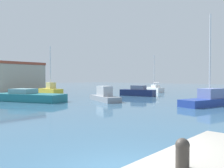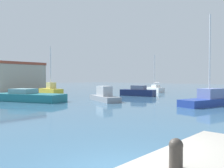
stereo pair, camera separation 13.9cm
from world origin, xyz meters
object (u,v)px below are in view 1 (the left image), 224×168
object	(u,v)px
sailboat_yellow_behind_lamppost	(51,91)
motorboat_navy_inner_mooring	(138,92)
motorboat_teal_center_channel	(29,97)
mooring_bollard	(182,152)
sailboat_white_outer_mooring	(154,89)
motorboat_grey_far_left	(105,96)
sailboat_blue_near_pier	(210,99)

from	to	relation	value
sailboat_yellow_behind_lamppost	motorboat_navy_inner_mooring	bearing A→B (deg)	-55.37
sailboat_yellow_behind_lamppost	motorboat_teal_center_channel	distance (m)	9.71
motorboat_navy_inner_mooring	sailboat_yellow_behind_lamppost	bearing A→B (deg)	124.63
mooring_bollard	sailboat_white_outer_mooring	bearing A→B (deg)	33.48
mooring_bollard	sailboat_yellow_behind_lamppost	world-z (taller)	sailboat_yellow_behind_lamppost
sailboat_yellow_behind_lamppost	motorboat_grey_far_left	size ratio (longest dim) A/B	1.37
motorboat_navy_inner_mooring	motorboat_teal_center_channel	world-z (taller)	motorboat_navy_inner_mooring
mooring_bollard	motorboat_teal_center_channel	xyz separation A→B (m)	(8.54, 22.18, -0.69)
motorboat_grey_far_left	sailboat_blue_near_pier	xyz separation A→B (m)	(3.80, -10.02, 0.01)
motorboat_navy_inner_mooring	motorboat_teal_center_channel	distance (m)	15.01
sailboat_blue_near_pier	sailboat_white_outer_mooring	bearing A→B (deg)	46.98
sailboat_yellow_behind_lamppost	motorboat_teal_center_channel	size ratio (longest dim) A/B	0.86
sailboat_yellow_behind_lamppost	sailboat_blue_near_pier	world-z (taller)	sailboat_blue_near_pier
sailboat_yellow_behind_lamppost	motorboat_teal_center_channel	xyz separation A→B (m)	(-7.01, -6.72, -0.15)
sailboat_yellow_behind_lamppost	motorboat_navy_inner_mooring	size ratio (longest dim) A/B	1.41
motorboat_teal_center_channel	sailboat_white_outer_mooring	world-z (taller)	sailboat_white_outer_mooring
mooring_bollard	motorboat_teal_center_channel	world-z (taller)	mooring_bollard
motorboat_teal_center_channel	motorboat_grey_far_left	world-z (taller)	motorboat_grey_far_left
motorboat_teal_center_channel	sailboat_blue_near_pier	world-z (taller)	sailboat_blue_near_pier
sailboat_yellow_behind_lamppost	sailboat_blue_near_pier	bearing A→B (deg)	-83.49
sailboat_white_outer_mooring	sailboat_blue_near_pier	size ratio (longest dim) A/B	0.80
motorboat_grey_far_left	sailboat_white_outer_mooring	xyz separation A→B (m)	(17.97, 5.17, -0.01)
sailboat_white_outer_mooring	sailboat_blue_near_pier	bearing A→B (deg)	-133.02
sailboat_white_outer_mooring	sailboat_blue_near_pier	distance (m)	20.78
motorboat_teal_center_channel	sailboat_blue_near_pier	xyz separation A→B (m)	(9.60, -15.99, 0.08)
motorboat_teal_center_channel	sailboat_white_outer_mooring	bearing A→B (deg)	-1.93
motorboat_grey_far_left	sailboat_yellow_behind_lamppost	bearing A→B (deg)	84.58
mooring_bollard	motorboat_teal_center_channel	distance (m)	23.78
motorboat_navy_inner_mooring	motorboat_teal_center_channel	bearing A→B (deg)	164.30
sailboat_yellow_behind_lamppost	sailboat_white_outer_mooring	distance (m)	18.38
motorboat_navy_inner_mooring	motorboat_grey_far_left	size ratio (longest dim) A/B	0.97
sailboat_yellow_behind_lamppost	motorboat_grey_far_left	bearing A→B (deg)	-95.42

